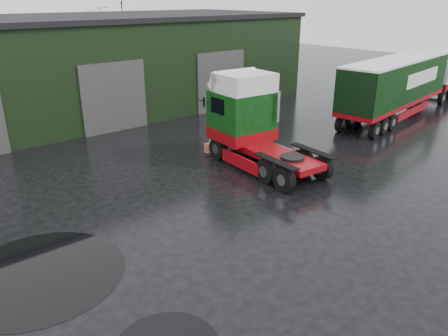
{
  "coord_description": "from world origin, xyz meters",
  "views": [
    {
      "loc": [
        -9.09,
        -9.32,
        7.48
      ],
      "look_at": [
        0.26,
        1.93,
        1.7
      ],
      "focal_mm": 35.0,
      "sensor_mm": 36.0,
      "label": 1
    }
  ],
  "objects_px": {
    "hero_tractor": "(268,125)",
    "wash_bucket": "(267,144)",
    "warehouse": "(71,65)",
    "lorry_right": "(395,89)",
    "tree_back_b": "(112,39)"
  },
  "relations": [
    {
      "from": "warehouse",
      "to": "hero_tractor",
      "type": "xyz_separation_m",
      "value": [
        2.5,
        -16.07,
        -1.04
      ]
    },
    {
      "from": "warehouse",
      "to": "tree_back_b",
      "type": "relative_size",
      "value": 4.32
    },
    {
      "from": "warehouse",
      "to": "lorry_right",
      "type": "xyz_separation_m",
      "value": [
        15.0,
        -15.0,
        -1.21
      ]
    },
    {
      "from": "warehouse",
      "to": "lorry_right",
      "type": "bearing_deg",
      "value": -45.0
    },
    {
      "from": "warehouse",
      "to": "hero_tractor",
      "type": "distance_m",
      "value": 16.3
    },
    {
      "from": "tree_back_b",
      "to": "hero_tractor",
      "type": "bearing_deg",
      "value": -101.91
    },
    {
      "from": "tree_back_b",
      "to": "lorry_right",
      "type": "bearing_deg",
      "value": -74.36
    },
    {
      "from": "hero_tractor",
      "to": "lorry_right",
      "type": "height_order",
      "value": "hero_tractor"
    },
    {
      "from": "lorry_right",
      "to": "tree_back_b",
      "type": "xyz_separation_m",
      "value": [
        -7.0,
        25.0,
        1.81
      ]
    },
    {
      "from": "wash_bucket",
      "to": "lorry_right",
      "type": "bearing_deg",
      "value": -6.36
    },
    {
      "from": "tree_back_b",
      "to": "wash_bucket",
      "type": "bearing_deg",
      "value": -97.82
    },
    {
      "from": "wash_bucket",
      "to": "tree_back_b",
      "type": "distance_m",
      "value": 24.34
    },
    {
      "from": "hero_tractor",
      "to": "wash_bucket",
      "type": "distance_m",
      "value": 3.7
    },
    {
      "from": "warehouse",
      "to": "tree_back_b",
      "type": "distance_m",
      "value": 12.82
    },
    {
      "from": "warehouse",
      "to": "lorry_right",
      "type": "distance_m",
      "value": 21.25
    }
  ]
}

